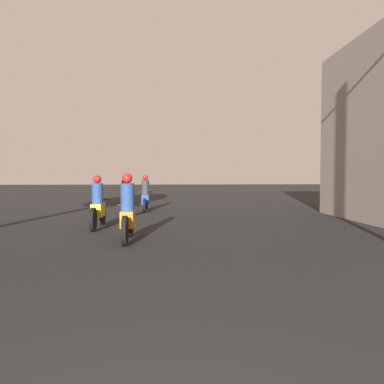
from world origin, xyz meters
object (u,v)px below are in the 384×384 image
object	(u,v)px
motorcycle_orange	(128,214)
motorcycle_red	(125,192)
motorcycle_blue	(145,196)
motorcycle_yellow	(98,207)

from	to	relation	value
motorcycle_orange	motorcycle_red	world-z (taller)	motorcycle_orange
motorcycle_blue	motorcycle_red	world-z (taller)	motorcycle_blue
motorcycle_yellow	motorcycle_red	size ratio (longest dim) A/B	1.11
motorcycle_orange	motorcycle_yellow	size ratio (longest dim) A/B	0.90
motorcycle_orange	motorcycle_yellow	xyz separation A→B (m)	(-1.13, 2.31, -0.02)
motorcycle_yellow	motorcycle_red	bearing A→B (deg)	101.52
motorcycle_orange	motorcycle_blue	distance (m)	7.41
motorcycle_orange	motorcycle_blue	size ratio (longest dim) A/B	0.98
motorcycle_blue	motorcycle_red	xyz separation A→B (m)	(-1.45, 4.79, -0.03)
motorcycle_yellow	motorcycle_red	distance (m)	9.90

